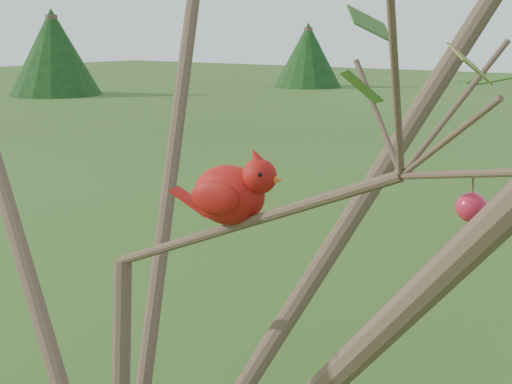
% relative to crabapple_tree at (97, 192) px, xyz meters
% --- Properties ---
extents(crabapple_tree, '(2.35, 2.05, 2.95)m').
position_rel_crabapple_tree_xyz_m(crabapple_tree, '(0.00, 0.00, 0.00)').
color(crabapple_tree, '#493627').
rests_on(crabapple_tree, ground).
extents(cardinal, '(0.21, 0.12, 0.15)m').
position_rel_crabapple_tree_xyz_m(cardinal, '(0.22, 0.10, 0.01)').
color(cardinal, '#B5110F').
rests_on(cardinal, ground).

